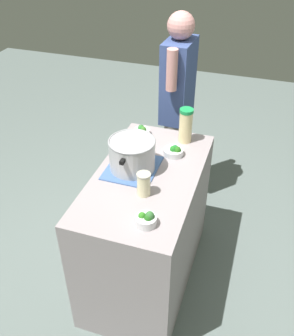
% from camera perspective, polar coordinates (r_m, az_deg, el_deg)
% --- Properties ---
extents(ground_plane, '(8.00, 8.00, 0.00)m').
position_cam_1_polar(ground_plane, '(2.95, 0.00, -15.29)').
color(ground_plane, slate).
extents(counter_slab, '(1.14, 0.62, 0.91)m').
position_cam_1_polar(counter_slab, '(2.61, 0.00, -9.02)').
color(counter_slab, gray).
rests_on(counter_slab, ground_plane).
extents(dish_cloth, '(0.35, 0.31, 0.01)m').
position_cam_1_polar(dish_cloth, '(2.36, -2.18, 0.03)').
color(dish_cloth, '#4466A0').
rests_on(dish_cloth, counter_slab).
extents(cooking_pot, '(0.36, 0.29, 0.20)m').
position_cam_1_polar(cooking_pot, '(2.30, -2.24, 2.15)').
color(cooking_pot, '#B7B7BC').
rests_on(cooking_pot, dish_cloth).
extents(lemonade_pitcher, '(0.09, 0.09, 0.24)m').
position_cam_1_polar(lemonade_pitcher, '(2.58, 5.82, 6.38)').
color(lemonade_pitcher, beige).
rests_on(lemonade_pitcher, counter_slab).
extents(mason_jar, '(0.08, 0.08, 0.14)m').
position_cam_1_polar(mason_jar, '(2.12, -0.49, -2.42)').
color(mason_jar, beige).
rests_on(mason_jar, counter_slab).
extents(broccoli_bowl_front, '(0.13, 0.13, 0.07)m').
position_cam_1_polar(broccoli_bowl_front, '(2.48, 4.07, 2.53)').
color(broccoli_bowl_front, silver).
rests_on(broccoli_bowl_front, counter_slab).
extents(broccoli_bowl_center, '(0.11, 0.11, 0.08)m').
position_cam_1_polar(broccoli_bowl_center, '(1.96, -0.07, -7.71)').
color(broccoli_bowl_center, silver).
rests_on(broccoli_bowl_center, counter_slab).
extents(broccoli_bowl_back, '(0.11, 0.11, 0.07)m').
position_cam_1_polar(broccoli_bowl_back, '(2.69, -0.79, 5.55)').
color(broccoli_bowl_back, silver).
rests_on(broccoli_bowl_back, counter_slab).
extents(person_cook, '(0.50, 0.22, 1.64)m').
position_cam_1_polar(person_cook, '(3.11, 4.51, 9.20)').
color(person_cook, gray).
rests_on(person_cook, ground_plane).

